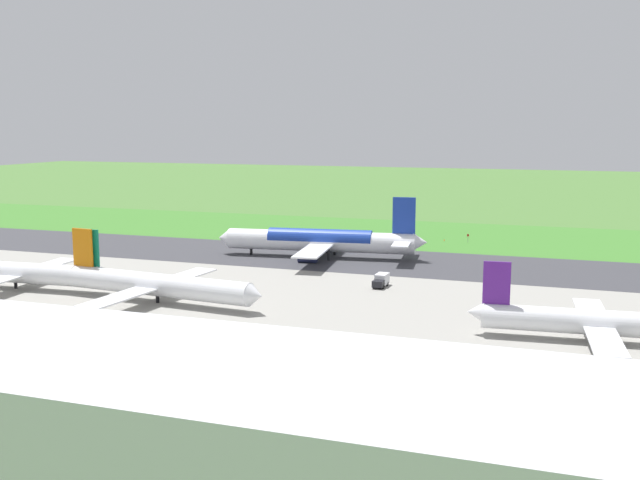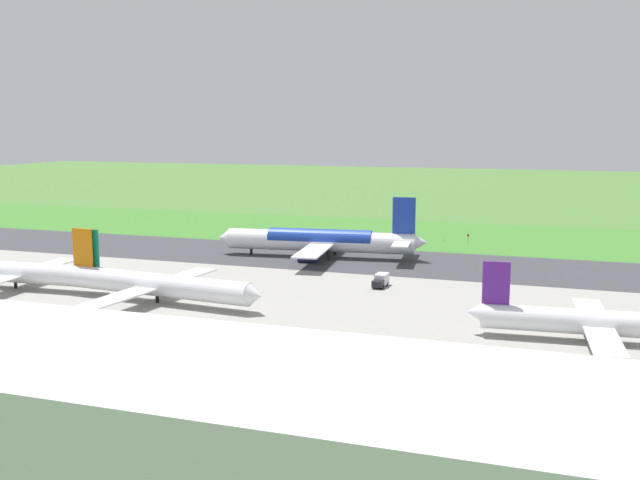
% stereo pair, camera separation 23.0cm
% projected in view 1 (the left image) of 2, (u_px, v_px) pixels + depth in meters
% --- Properties ---
extents(ground_plane, '(800.00, 800.00, 0.00)m').
position_uv_depth(ground_plane, '(350.00, 259.00, 181.40)').
color(ground_plane, '#477233').
extents(runway_asphalt, '(600.00, 34.41, 0.06)m').
position_uv_depth(runway_asphalt, '(350.00, 259.00, 181.40)').
color(runway_asphalt, '#38383D').
rests_on(runway_asphalt, ground).
extents(apron_concrete, '(440.00, 110.00, 0.05)m').
position_uv_depth(apron_concrete, '(266.00, 310.00, 131.14)').
color(apron_concrete, gray).
rests_on(apron_concrete, ground).
extents(grass_verge_foreground, '(600.00, 80.00, 0.04)m').
position_uv_depth(grass_verge_foreground, '(385.00, 237.00, 216.73)').
color(grass_verge_foreground, '#3C782B').
rests_on(grass_verge_foreground, ground).
extents(airliner_main, '(54.13, 44.40, 15.88)m').
position_uv_depth(airliner_main, '(321.00, 241.00, 183.13)').
color(airliner_main, white).
rests_on(airliner_main, ground).
extents(airliner_parked_near, '(41.23, 33.75, 12.03)m').
position_uv_depth(airliner_parked_near, '(601.00, 322.00, 111.23)').
color(airliner_parked_near, white).
rests_on(airliner_parked_near, ground).
extents(airliner_parked_mid, '(45.14, 36.99, 13.17)m').
position_uv_depth(airliner_parked_mid, '(156.00, 284.00, 136.43)').
color(airliner_parked_mid, white).
rests_on(airliner_parked_mid, ground).
extents(airliner_parked_far, '(44.45, 36.37, 12.97)m').
position_uv_depth(airliner_parked_far, '(16.00, 272.00, 148.08)').
color(airliner_parked_far, white).
rests_on(airliner_parked_far, ground).
extents(service_truck_baggage, '(2.45, 5.86, 2.65)m').
position_uv_depth(service_truck_baggage, '(381.00, 280.00, 150.28)').
color(service_truck_baggage, black).
rests_on(service_truck_baggage, ground).
extents(no_stopping_sign, '(0.60, 0.10, 2.44)m').
position_uv_depth(no_stopping_sign, '(468.00, 238.00, 206.86)').
color(no_stopping_sign, slate).
rests_on(no_stopping_sign, ground).
extents(traffic_cone_orange, '(0.40, 0.40, 0.55)m').
position_uv_depth(traffic_cone_orange, '(444.00, 240.00, 210.34)').
color(traffic_cone_orange, orange).
rests_on(traffic_cone_orange, ground).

